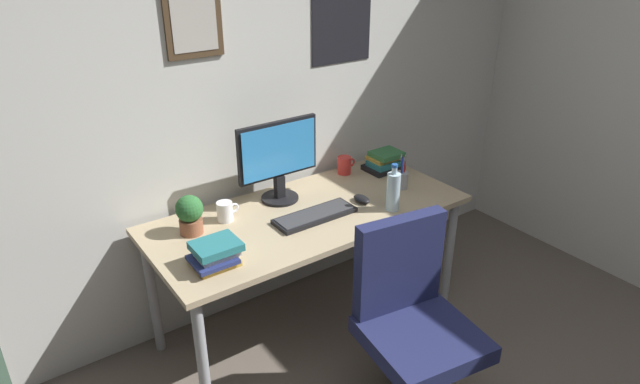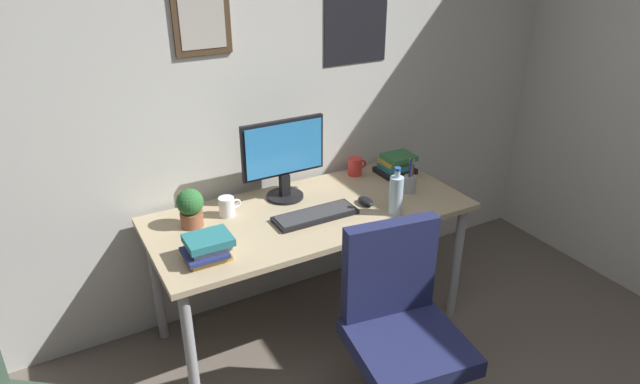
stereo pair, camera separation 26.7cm
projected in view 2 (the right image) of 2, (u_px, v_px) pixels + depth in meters
wall_back at (233, 88)px, 2.82m from camera, size 4.40×0.10×2.60m
desk at (311, 223)px, 2.85m from camera, size 1.65×0.73×0.73m
office_chair at (400, 322)px, 2.34m from camera, size 0.57×0.57×0.95m
monitor at (284, 156)px, 2.85m from camera, size 0.46×0.20×0.43m
keyboard at (315, 215)px, 2.74m from camera, size 0.43×0.15×0.03m
computer_mouse at (366, 201)px, 2.87m from camera, size 0.06×0.11×0.04m
water_bottle at (396, 194)px, 2.74m from camera, size 0.07×0.07×0.25m
coffee_mug_near at (227, 207)px, 2.75m from camera, size 0.12×0.08×0.10m
coffee_mug_far at (355, 166)px, 3.21m from camera, size 0.12×0.08×0.10m
potted_plant at (190, 207)px, 2.63m from camera, size 0.13×0.13×0.19m
pen_cup at (410, 183)px, 2.99m from camera, size 0.07×0.07×0.20m
book_stack_left at (208, 247)px, 2.39m from camera, size 0.21×0.18×0.11m
book_stack_right at (396, 165)px, 3.23m from camera, size 0.21×0.17×0.11m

